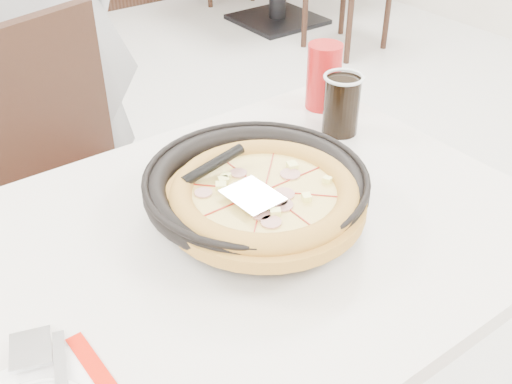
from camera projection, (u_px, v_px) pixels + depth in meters
main_table at (222, 379)px, 1.26m from camera, size 1.28×0.93×0.75m
chair_far at (102, 210)px, 1.59m from camera, size 0.53×0.53×0.95m
trivet at (252, 219)px, 1.07m from camera, size 0.12×0.12×0.04m
pizza_pan at (256, 196)px, 1.09m from camera, size 0.39×0.39×0.01m
pizza at (264, 201)px, 1.05m from camera, size 0.40×0.40×0.02m
pizza_server at (252, 195)px, 1.01m from camera, size 0.08×0.10×0.00m
fork at (61, 379)px, 0.79m from camera, size 0.07×0.17×0.00m
cola_glass at (341, 106)px, 1.34m from camera, size 0.09×0.09×0.13m
red_cup at (324, 76)px, 1.44m from camera, size 0.09×0.09×0.16m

